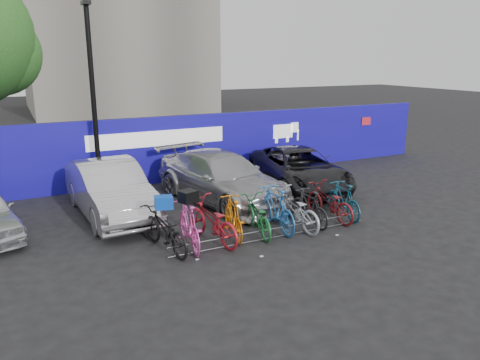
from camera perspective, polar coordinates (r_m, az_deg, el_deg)
ground at (r=12.46m, az=2.75°, el=-6.26°), size 100.00×100.00×0.00m
hoarding at (r=17.42m, az=-6.81°, el=3.90°), size 22.00×0.18×2.40m
lamppost at (r=15.78m, az=-17.47°, el=9.78°), size 0.25×0.50×6.11m
bike_rack at (r=11.91m, az=4.17°, el=-6.45°), size 5.60×0.03×0.30m
car_1 at (r=13.93m, az=-15.58°, el=-1.09°), size 1.97×4.87×1.57m
car_2 at (r=14.78m, az=-2.26°, el=0.29°), size 3.27×5.65×1.54m
car_3 at (r=16.38m, az=7.23°, el=1.36°), size 3.11×5.31×1.39m
bike_0 at (r=11.21m, az=-9.14°, el=-6.01°), size 1.06×2.11×1.06m
bike_1 at (r=11.31m, az=-6.23°, el=-5.46°), size 0.74×1.95×1.14m
bike_2 at (r=11.60m, az=-3.46°, el=-5.02°), size 1.12×2.19×1.09m
bike_3 at (r=11.91m, az=-0.84°, el=-4.54°), size 0.83×1.82×1.05m
bike_4 at (r=12.13m, az=2.10°, el=-4.39°), size 0.90×1.93×0.97m
bike_5 at (r=12.39m, az=4.37°, el=-3.52°), size 0.58×1.96×1.17m
bike_6 at (r=12.57m, az=6.55°, el=-3.58°), size 0.95×2.09×1.06m
bike_7 at (r=12.89m, az=8.48°, el=-3.32°), size 0.50×1.67×1.00m
bike_8 at (r=13.40m, az=10.81°, el=-2.67°), size 0.84×1.99×1.02m
bike_9 at (r=13.65m, az=12.49°, el=-2.41°), size 0.67×1.76×1.03m
cargo_crate at (r=10.99m, az=-9.29°, el=-2.71°), size 0.46×0.39×0.29m
cargo_topcase at (r=11.09m, az=-6.33°, el=-2.00°), size 0.47×0.44×0.28m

